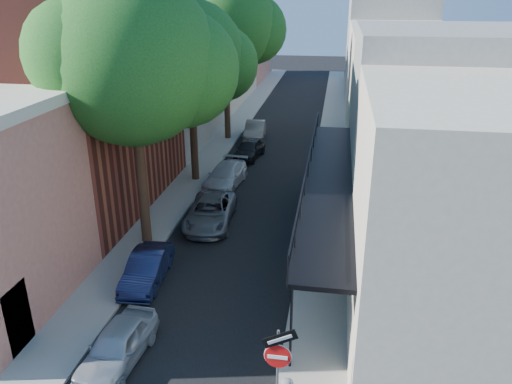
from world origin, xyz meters
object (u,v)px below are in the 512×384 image
at_px(oak_far, 232,25).
at_px(parked_car_d, 226,176).
at_px(parked_car_f, 255,130).
at_px(parked_car_e, 249,149).
at_px(parked_car_a, 118,346).
at_px(oak_near, 144,62).
at_px(parked_car_c, 210,212).
at_px(parked_car_b, 147,268).
at_px(oak_mid, 198,58).
at_px(sign_post, 278,360).

height_order(oak_far, parked_car_d, oak_far).
bearing_deg(parked_car_f, parked_car_e, -89.77).
bearing_deg(parked_car_a, oak_far, 97.80).
xyz_separation_m(oak_far, parked_car_f, (1.61, 0.04, -7.59)).
distance_m(oak_far, parked_car_e, 9.10).
relative_size(oak_near, parked_car_c, 2.53).
distance_m(parked_car_d, parked_car_e, 5.33).
xyz_separation_m(parked_car_b, parked_car_d, (0.77, 10.48, 0.04)).
relative_size(parked_car_a, parked_car_c, 0.77).
height_order(oak_far, parked_car_c, oak_far).
height_order(oak_mid, parked_car_d, oak_mid).
height_order(sign_post, oak_near, oak_near).
distance_m(parked_car_d, parked_car_f, 9.92).
bearing_deg(parked_car_c, parked_car_a, -96.08).
bearing_deg(oak_near, parked_car_c, 47.44).
height_order(parked_car_c, parked_car_d, parked_car_d).
height_order(oak_near, parked_car_f, oak_near).
height_order(oak_mid, parked_car_f, oak_mid).
xyz_separation_m(oak_near, oak_mid, (-0.05, 7.97, -0.82)).
relative_size(oak_near, parked_car_d, 2.64).
bearing_deg(oak_near, sign_post, -54.91).
xyz_separation_m(sign_post, oak_near, (-6.53, 9.29, 5.84)).
xyz_separation_m(oak_far, parked_car_c, (1.89, -14.93, -7.63)).
xyz_separation_m(sign_post, oak_mid, (-6.58, 17.26, 5.02)).
bearing_deg(parked_car_d, oak_far, 104.25).
xyz_separation_m(oak_near, parked_car_d, (1.53, 7.13, -7.25)).
relative_size(sign_post, parked_car_d, 0.69).
distance_m(oak_far, parked_car_c, 16.88).
bearing_deg(parked_car_a, parked_car_b, 103.84).
xyz_separation_m(oak_far, parked_car_d, (1.52, -9.88, -7.63)).
relative_size(sign_post, parked_car_f, 0.73).
bearing_deg(oak_far, oak_mid, -90.41).
xyz_separation_m(oak_mid, parked_car_d, (1.58, -0.84, -6.43)).
distance_m(sign_post, oak_far, 27.80).
bearing_deg(oak_mid, sign_post, -69.14).
height_order(parked_car_b, parked_car_f, parked_car_f).
distance_m(sign_post, parked_car_d, 17.22).
height_order(oak_far, parked_car_f, oak_far).
relative_size(sign_post, oak_far, 0.25).
distance_m(sign_post, parked_car_c, 12.35).
relative_size(parked_car_a, parked_car_e, 0.94).
distance_m(parked_car_a, parked_car_d, 14.90).
distance_m(parked_car_b, parked_car_c, 5.55).
bearing_deg(parked_car_a, oak_mid, 100.00).
bearing_deg(oak_mid, parked_car_f, 79.56).
bearing_deg(oak_near, parked_car_f, 84.57).
height_order(sign_post, parked_car_b, sign_post).
relative_size(oak_near, oak_mid, 1.12).
height_order(parked_car_b, parked_car_e, parked_car_e).
bearing_deg(parked_car_d, oak_mid, 157.60).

